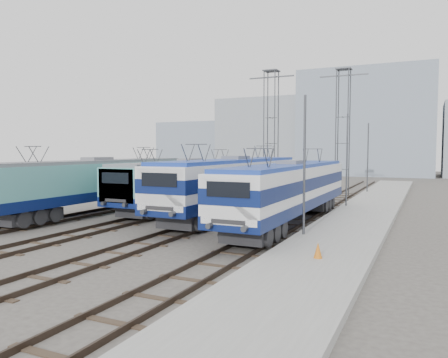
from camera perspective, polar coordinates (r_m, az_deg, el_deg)
ground at (r=23.68m, az=-11.71°, el=-6.93°), size 160.00×160.00×0.00m
platform at (r=27.19m, az=16.88°, el=-5.31°), size 4.00×70.00×0.30m
locomotive_far_left at (r=31.31m, az=-16.44°, el=-0.25°), size 2.85×18.03×3.39m
locomotive_center_left at (r=32.79m, az=-4.62°, el=-0.07°), size 2.74×17.32×3.26m
locomotive_center_right at (r=29.26m, az=1.41°, el=-0.16°), size 2.92×18.49×3.48m
locomotive_far_right at (r=25.55m, az=8.58°, el=-1.04°), size 2.77×17.51×3.29m
catenary_tower_west at (r=42.99m, az=6.16°, el=6.81°), size 4.50×1.20×12.00m
catenary_tower_east at (r=43.30m, az=15.25°, el=6.68°), size 4.50×1.20×12.00m
mast_front at (r=21.30m, az=10.45°, el=1.37°), size 0.12×0.12×7.00m
mast_mid at (r=33.04m, az=15.75°, el=2.14°), size 0.12×0.12×7.00m
mast_rear at (r=44.92m, az=18.26°, el=2.50°), size 0.12×0.12×7.00m
safety_cone at (r=17.06m, az=12.17°, el=-9.09°), size 0.33×0.33×0.60m
building_west at (r=85.35m, az=6.02°, el=5.57°), size 18.00×12.00×14.00m
building_center at (r=81.34m, az=18.19°, el=6.89°), size 22.00×14.00×18.00m
building_far_west at (r=91.82m, az=-3.49°, el=4.21°), size 14.00×10.00×10.00m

